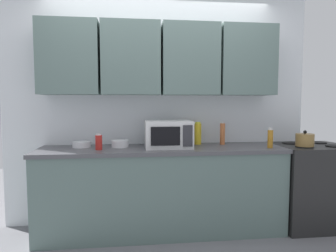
# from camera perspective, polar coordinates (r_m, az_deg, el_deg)

# --- Properties ---
(wall_back_with_cabinets) EXTENTS (3.42, 0.38, 2.60)m
(wall_back_with_cabinets) POSITION_cam_1_polar(r_m,az_deg,el_deg) (3.30, -1.56, 8.18)
(wall_back_with_cabinets) COLOR white
(wall_back_with_cabinets) RESTS_ON ground_plane
(counter_run) EXTENTS (2.55, 0.63, 0.90)m
(counter_run) POSITION_cam_1_polar(r_m,az_deg,el_deg) (3.20, -1.14, -12.11)
(counter_run) COLOR slate
(counter_run) RESTS_ON ground_plane
(stove_range) EXTENTS (0.76, 0.64, 0.91)m
(stove_range) POSITION_cam_1_polar(r_m,az_deg,el_deg) (3.72, 25.68, -10.17)
(stove_range) COLOR black
(stove_range) RESTS_ON ground_plane
(kettle) EXTENTS (0.18, 0.18, 0.17)m
(kettle) POSITION_cam_1_polar(r_m,az_deg,el_deg) (3.42, 24.83, -2.43)
(kettle) COLOR olive
(kettle) RESTS_ON stove_range
(microwave) EXTENTS (0.48, 0.37, 0.28)m
(microwave) POSITION_cam_1_polar(r_m,az_deg,el_deg) (3.08, 0.04, -1.58)
(microwave) COLOR silver
(microwave) RESTS_ON counter_run
(bottle_amber_vinegar) EXTENTS (0.05, 0.05, 0.21)m
(bottle_amber_vinegar) POSITION_cam_1_polar(r_m,az_deg,el_deg) (3.24, 19.09, -2.23)
(bottle_amber_vinegar) COLOR #AD701E
(bottle_amber_vinegar) RESTS_ON counter_run
(bottle_spice_jar) EXTENTS (0.06, 0.06, 0.25)m
(bottle_spice_jar) POSITION_cam_1_polar(r_m,az_deg,el_deg) (3.35, 10.44, -1.44)
(bottle_spice_jar) COLOR #BC6638
(bottle_spice_jar) RESTS_ON counter_run
(bottle_yellow_mustard) EXTENTS (0.08, 0.08, 0.25)m
(bottle_yellow_mustard) POSITION_cam_1_polar(r_m,az_deg,el_deg) (3.33, 5.75, -1.44)
(bottle_yellow_mustard) COLOR gold
(bottle_yellow_mustard) RESTS_ON counter_run
(bottle_red_sauce) EXTENTS (0.07, 0.07, 0.16)m
(bottle_red_sauce) POSITION_cam_1_polar(r_m,az_deg,el_deg) (3.02, -13.18, -3.03)
(bottle_red_sauce) COLOR red
(bottle_red_sauce) RESTS_ON counter_run
(bowl_ceramic_small) EXTENTS (0.19, 0.19, 0.06)m
(bowl_ceramic_small) POSITION_cam_1_polar(r_m,az_deg,el_deg) (3.24, -16.30, -3.42)
(bowl_ceramic_small) COLOR silver
(bowl_ceramic_small) RESTS_ON counter_run
(bowl_mixing_large) EXTENTS (0.18, 0.18, 0.07)m
(bowl_mixing_large) POSITION_cam_1_polar(r_m,az_deg,el_deg) (3.16, -9.18, -3.37)
(bowl_mixing_large) COLOR silver
(bowl_mixing_large) RESTS_ON counter_run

